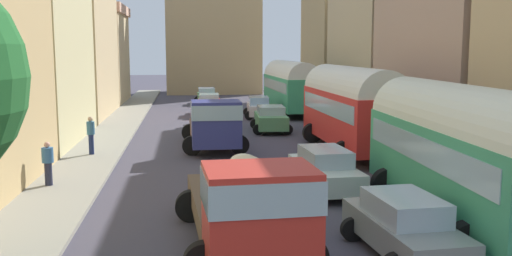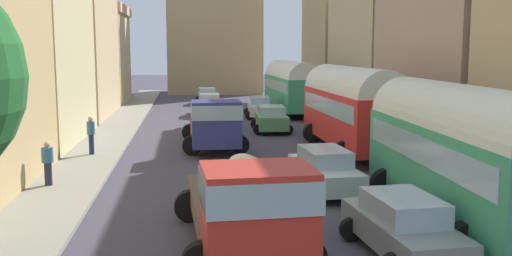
{
  "view_description": "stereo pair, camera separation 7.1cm",
  "coord_description": "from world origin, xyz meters",
  "px_view_note": "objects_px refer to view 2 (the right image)",
  "views": [
    {
      "loc": [
        -2.99,
        -4.62,
        4.86
      ],
      "look_at": [
        0.0,
        19.87,
        1.42
      ],
      "focal_mm": 39.89,
      "sensor_mm": 36.0,
      "label": 1
    },
    {
      "loc": [
        -2.92,
        -4.63,
        4.86
      ],
      "look_at": [
        0.0,
        19.87,
        1.42
      ],
      "focal_mm": 39.89,
      "sensor_mm": 36.0,
      "label": 2
    }
  ],
  "objects_px": {
    "pedestrian_1": "(91,134)",
    "pedestrian_2": "(48,163)",
    "car_0": "(212,115)",
    "car_6": "(259,107)",
    "car_2": "(207,96)",
    "cargo_truck_1": "(214,124)",
    "car_4": "(325,170)",
    "cargo_truck_0": "(246,206)",
    "parked_bus_0": "(460,148)",
    "car_5": "(271,119)",
    "car_3": "(403,226)",
    "parked_bus_2": "(291,85)",
    "parked_bus_1": "(351,105)",
    "car_1": "(210,104)"
  },
  "relations": [
    {
      "from": "pedestrian_1",
      "to": "pedestrian_2",
      "type": "height_order",
      "value": "pedestrian_1"
    },
    {
      "from": "pedestrian_1",
      "to": "car_0",
      "type": "bearing_deg",
      "value": 58.34
    },
    {
      "from": "car_6",
      "to": "car_2",
      "type": "bearing_deg",
      "value": 107.16
    },
    {
      "from": "cargo_truck_1",
      "to": "car_4",
      "type": "bearing_deg",
      "value": -68.35
    },
    {
      "from": "cargo_truck_0",
      "to": "cargo_truck_1",
      "type": "relative_size",
      "value": 1.04
    },
    {
      "from": "car_6",
      "to": "car_4",
      "type": "bearing_deg",
      "value": -91.02
    },
    {
      "from": "car_6",
      "to": "pedestrian_2",
      "type": "distance_m",
      "value": 21.98
    },
    {
      "from": "parked_bus_0",
      "to": "car_5",
      "type": "distance_m",
      "value": 18.58
    },
    {
      "from": "car_3",
      "to": "car_2",
      "type": "bearing_deg",
      "value": 94.9
    },
    {
      "from": "parked_bus_2",
      "to": "cargo_truck_0",
      "type": "bearing_deg",
      "value": -102.21
    },
    {
      "from": "parked_bus_1",
      "to": "cargo_truck_0",
      "type": "xyz_separation_m",
      "value": [
        -6.34,
        -13.27,
        -0.97
      ]
    },
    {
      "from": "parked_bus_0",
      "to": "car_4",
      "type": "distance_m",
      "value": 5.18
    },
    {
      "from": "car_2",
      "to": "pedestrian_2",
      "type": "relative_size",
      "value": 2.25
    },
    {
      "from": "car_0",
      "to": "car_5",
      "type": "bearing_deg",
      "value": -36.48
    },
    {
      "from": "cargo_truck_1",
      "to": "car_4",
      "type": "height_order",
      "value": "cargo_truck_1"
    },
    {
      "from": "cargo_truck_1",
      "to": "car_3",
      "type": "bearing_deg",
      "value": -75.93
    },
    {
      "from": "parked_bus_1",
      "to": "pedestrian_1",
      "type": "distance_m",
      "value": 12.06
    },
    {
      "from": "parked_bus_1",
      "to": "car_6",
      "type": "bearing_deg",
      "value": 100.87
    },
    {
      "from": "cargo_truck_1",
      "to": "car_3",
      "type": "height_order",
      "value": "cargo_truck_1"
    },
    {
      "from": "parked_bus_2",
      "to": "cargo_truck_0",
      "type": "xyz_separation_m",
      "value": [
        -6.41,
        -29.63,
        -0.93
      ]
    },
    {
      "from": "parked_bus_0",
      "to": "car_3",
      "type": "xyz_separation_m",
      "value": [
        -2.44,
        -2.18,
        -1.43
      ]
    },
    {
      "from": "parked_bus_2",
      "to": "car_0",
      "type": "xyz_separation_m",
      "value": [
        -6.25,
        -6.94,
        -1.43
      ]
    },
    {
      "from": "parked_bus_1",
      "to": "cargo_truck_1",
      "type": "height_order",
      "value": "parked_bus_1"
    },
    {
      "from": "car_1",
      "to": "pedestrian_2",
      "type": "height_order",
      "value": "pedestrian_2"
    },
    {
      "from": "parked_bus_2",
      "to": "car_5",
      "type": "distance_m",
      "value": 9.97
    },
    {
      "from": "car_1",
      "to": "cargo_truck_0",
      "type": "bearing_deg",
      "value": -90.55
    },
    {
      "from": "cargo_truck_1",
      "to": "pedestrian_1",
      "type": "height_order",
      "value": "cargo_truck_1"
    },
    {
      "from": "car_0",
      "to": "car_5",
      "type": "xyz_separation_m",
      "value": [
        3.39,
        -2.51,
        0.02
      ]
    },
    {
      "from": "car_2",
      "to": "car_1",
      "type": "bearing_deg",
      "value": -90.76
    },
    {
      "from": "parked_bus_0",
      "to": "car_0",
      "type": "height_order",
      "value": "parked_bus_0"
    },
    {
      "from": "cargo_truck_0",
      "to": "pedestrian_2",
      "type": "relative_size",
      "value": 4.45
    },
    {
      "from": "parked_bus_0",
      "to": "cargo_truck_0",
      "type": "bearing_deg",
      "value": -163.25
    },
    {
      "from": "car_0",
      "to": "car_6",
      "type": "relative_size",
      "value": 1.11
    },
    {
      "from": "cargo_truck_0",
      "to": "parked_bus_2",
      "type": "bearing_deg",
      "value": 77.79
    },
    {
      "from": "car_3",
      "to": "car_4",
      "type": "bearing_deg",
      "value": 93.07
    },
    {
      "from": "car_4",
      "to": "car_6",
      "type": "relative_size",
      "value": 1.09
    },
    {
      "from": "parked_bus_2",
      "to": "car_1",
      "type": "height_order",
      "value": "parked_bus_2"
    },
    {
      "from": "parked_bus_2",
      "to": "car_1",
      "type": "bearing_deg",
      "value": -176.66
    },
    {
      "from": "car_3",
      "to": "car_6",
      "type": "bearing_deg",
      "value": 89.92
    },
    {
      "from": "car_6",
      "to": "pedestrian_2",
      "type": "relative_size",
      "value": 2.34
    },
    {
      "from": "car_6",
      "to": "pedestrian_1",
      "type": "height_order",
      "value": "pedestrian_1"
    },
    {
      "from": "car_0",
      "to": "car_2",
      "type": "bearing_deg",
      "value": 89.12
    },
    {
      "from": "parked_bus_2",
      "to": "pedestrian_2",
      "type": "distance_m",
      "value": 25.57
    },
    {
      "from": "car_2",
      "to": "car_4",
      "type": "height_order",
      "value": "car_4"
    },
    {
      "from": "parked_bus_1",
      "to": "car_0",
      "type": "height_order",
      "value": "parked_bus_1"
    },
    {
      "from": "pedestrian_1",
      "to": "car_6",
      "type": "bearing_deg",
      "value": 55.84
    },
    {
      "from": "car_1",
      "to": "pedestrian_2",
      "type": "distance_m",
      "value": 22.8
    },
    {
      "from": "cargo_truck_0",
      "to": "car_6",
      "type": "bearing_deg",
      "value": 82.22
    },
    {
      "from": "parked_bus_1",
      "to": "car_4",
      "type": "xyz_separation_m",
      "value": [
        -3.02,
        -7.3,
        -1.49
      ]
    },
    {
      "from": "car_2",
      "to": "pedestrian_2",
      "type": "xyz_separation_m",
      "value": [
        -6.57,
        -30.33,
        0.21
      ]
    }
  ]
}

